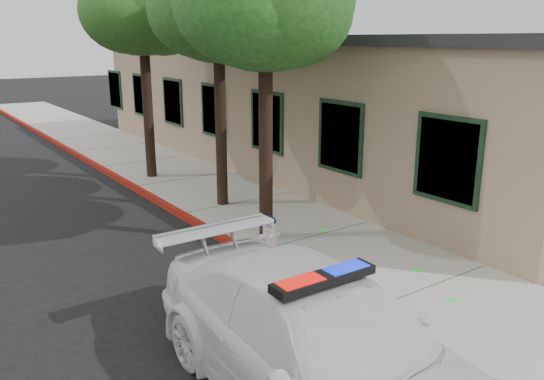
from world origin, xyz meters
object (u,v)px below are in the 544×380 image
Objects in this scene: fire_hydrant at (270,233)px; street_tree_mid at (218,8)px; police_car at (322,346)px; street_tree_near at (266,0)px; street_tree_far at (143,9)px; clapboard_building at (319,101)px.

fire_hydrant is 5.53m from street_tree_mid.
police_car is at bearing -108.68° from fire_hydrant.
street_tree_near is 6.29m from street_tree_far.
clapboard_building is 28.24× the size of fire_hydrant.
clapboard_building reaches higher than fire_hydrant.
police_car is at bearing -103.50° from street_tree_far.
street_tree_mid is at bearing -152.60° from clapboard_building.
police_car is 0.85× the size of street_tree_far.
police_car is at bearing -111.83° from street_tree_mid.
street_tree_mid reaches higher than clapboard_building.
street_tree_mid is at bearing 79.89° from street_tree_near.
clapboard_building is 8.51m from street_tree_near.
street_tree_near is at bearing -91.55° from street_tree_far.
fire_hydrant is (-6.34, -6.17, -1.61)m from clapboard_building.
street_tree_near is 1.01× the size of street_tree_mid.
street_tree_far is (0.17, 6.29, 0.11)m from street_tree_near.
police_car is 0.87× the size of street_tree_mid.
police_car is at bearing -129.57° from clapboard_building.
street_tree_near is (2.46, 4.68, 4.06)m from police_car.
fire_hydrant is at bearing -135.77° from clapboard_building.
clapboard_building is at bearing 42.71° from street_tree_near.
street_tree_near is 2.68m from street_tree_mid.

